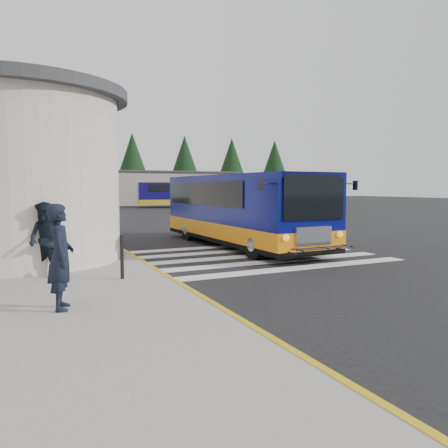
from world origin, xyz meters
name	(u,v)px	position (x,y,z in m)	size (l,w,h in m)	color
ground	(250,252)	(0.00, 0.00, 0.00)	(140.00, 140.00, 0.00)	black
curb_strip	(109,243)	(-4.05, 4.00, 0.08)	(0.12, 34.00, 0.16)	gold
crosswalk	(248,256)	(-0.50, -0.80, 0.01)	(8.00, 5.35, 0.01)	silver
depot_building	(132,188)	(6.00, 42.00, 2.11)	(26.40, 8.40, 4.20)	gray
tree_line	(121,155)	(6.29, 50.00, 6.77)	(58.40, 4.40, 10.00)	black
transit_bus	(241,212)	(0.41, 1.50, 1.28)	(3.46, 9.56, 2.68)	#080E5E
pedestrian_a	(61,257)	(-6.55, -5.26, 1.06)	(0.66, 0.43, 1.81)	black
pedestrian_b	(45,240)	(-6.63, -2.26, 1.02)	(0.85, 0.66, 1.75)	black
bollard	(122,257)	(-5.08, -3.21, 0.66)	(0.08, 0.08, 1.02)	black
far_bus_a	(180,193)	(8.87, 32.14, 1.51)	(9.35, 4.19, 2.33)	#0E0757
far_bus_b	(291,192)	(22.01, 30.18, 1.63)	(9.93, 3.64, 2.51)	#114113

